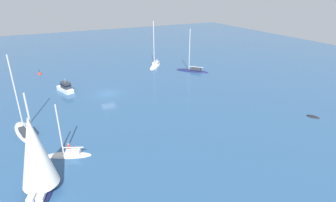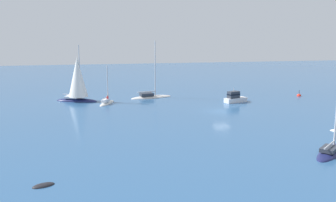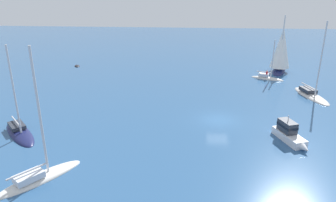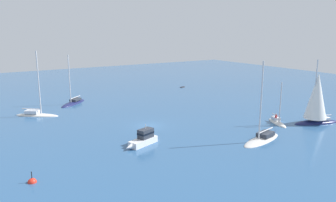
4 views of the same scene
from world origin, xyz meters
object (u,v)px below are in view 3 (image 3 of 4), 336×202
yacht (311,95)px  powerboat (289,134)px  ketch (281,52)px  ketch_1 (20,132)px  sloop_1 (39,176)px  rib (77,66)px  sloop (267,78)px

yacht → powerboat: bearing=-39.4°
ketch → ketch_1: bearing=-31.5°
ketch_1 → sloop_1: bearing=-5.8°
yacht → powerboat: 15.62m
ketch → sloop_1: (-27.90, -35.65, -3.28)m
ketch → rib: size_ratio=4.97×
yacht → ketch_1: size_ratio=1.09×
ketch_1 → sloop: size_ratio=1.46×
sloop → powerboat: bearing=-72.2°
ketch_1 → sloop: 38.16m
yacht → sloop_1: sloop_1 is taller
sloop_1 → powerboat: bearing=-31.0°
yacht → sloop: bearing=-165.0°
ketch_1 → powerboat: 28.14m
yacht → rib: bearing=-123.2°
rib → yacht: bearing=-134.0°
yacht → powerboat: yacht is taller
sloop_1 → sloop: bearing=-0.9°
yacht → sloop_1: size_ratio=0.97×
ketch_1 → powerboat: size_ratio=1.96×
rib → powerboat: size_ratio=0.41×
powerboat → sloop_1: bearing=-88.9°
powerboat → yacht: bearing=133.9°
ketch → sloop: (-3.13, -4.92, -3.37)m
ketch → rib: 37.71m
rib → sloop: size_ratio=0.30×
yacht → sloop_1: 36.85m
ketch_1 → rib: bearing=145.3°
rib → ketch: bearing=-115.5°
ketch → sloop: size_ratio=1.51×
ketch → powerboat: size_ratio=2.04×
sloop → powerboat: 22.35m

